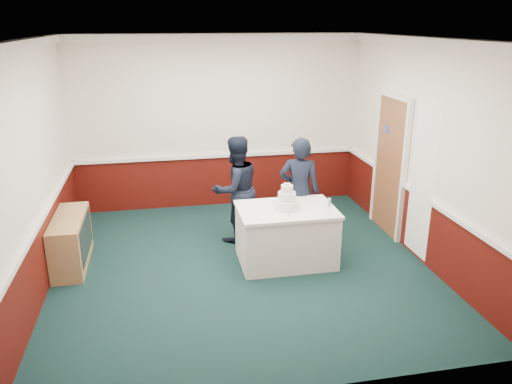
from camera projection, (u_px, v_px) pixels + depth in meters
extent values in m
plane|color=#122C27|center=(242.00, 266.00, 6.85)|extent=(5.00, 5.00, 0.00)
cube|color=white|center=(218.00, 123.00, 8.66)|extent=(5.00, 0.05, 3.00)
cube|color=white|center=(35.00, 172.00, 5.91)|extent=(0.05, 5.00, 3.00)
cube|color=white|center=(419.00, 151.00, 6.81)|extent=(0.05, 5.00, 3.00)
cube|color=white|center=(240.00, 40.00, 5.88)|extent=(5.00, 5.00, 0.05)
cube|color=#450D09|center=(219.00, 181.00, 9.01)|extent=(5.00, 0.02, 0.90)
cube|color=white|center=(218.00, 156.00, 8.84)|extent=(4.98, 0.05, 0.06)
cube|color=white|center=(216.00, 37.00, 8.18)|extent=(5.00, 0.08, 0.12)
cube|color=#905B33|center=(390.00, 167.00, 7.70)|extent=(0.05, 0.90, 2.10)
cube|color=#234799|center=(387.00, 129.00, 7.65)|extent=(0.01, 0.12, 0.12)
cube|color=white|center=(423.00, 178.00, 6.67)|extent=(0.02, 0.60, 2.20)
cube|color=#A77651|center=(71.00, 241.00, 6.79)|extent=(0.40, 1.20, 0.70)
cube|color=black|center=(86.00, 237.00, 6.81)|extent=(0.01, 1.00, 0.50)
cube|color=white|center=(286.00, 236.00, 6.88)|extent=(1.28, 0.88, 0.76)
cube|color=white|center=(287.00, 210.00, 6.75)|extent=(1.32, 0.92, 0.04)
cylinder|color=white|center=(287.00, 204.00, 6.72)|extent=(0.34, 0.34, 0.12)
cylinder|color=silver|center=(287.00, 207.00, 6.74)|extent=(0.35, 0.35, 0.03)
cylinder|color=white|center=(287.00, 196.00, 6.68)|extent=(0.24, 0.24, 0.11)
cylinder|color=silver|center=(287.00, 199.00, 6.70)|extent=(0.25, 0.25, 0.02)
cylinder|color=white|center=(287.00, 189.00, 6.65)|extent=(0.16, 0.16, 0.10)
cylinder|color=silver|center=(287.00, 192.00, 6.66)|extent=(0.17, 0.17, 0.02)
sphere|color=#EDE5C9|center=(287.00, 184.00, 6.63)|extent=(0.03, 0.03, 0.03)
sphere|color=#EDE5C9|center=(289.00, 184.00, 6.65)|extent=(0.03, 0.03, 0.03)
sphere|color=#EDE5C9|center=(285.00, 184.00, 6.65)|extent=(0.03, 0.03, 0.03)
sphere|color=#EDE5C9|center=(289.00, 184.00, 6.61)|extent=(0.03, 0.03, 0.03)
sphere|color=#EDE5C9|center=(285.00, 184.00, 6.61)|extent=(0.03, 0.03, 0.03)
cube|color=silver|center=(288.00, 214.00, 6.55)|extent=(0.04, 0.22, 0.00)
cylinder|color=silver|center=(329.00, 213.00, 6.57)|extent=(0.05, 0.05, 0.01)
cylinder|color=silver|center=(329.00, 210.00, 6.56)|extent=(0.01, 0.01, 0.09)
cylinder|color=silver|center=(329.00, 203.00, 6.52)|extent=(0.04, 0.04, 0.11)
imported|color=black|center=(236.00, 189.00, 7.44)|extent=(0.96, 0.88, 1.62)
imported|color=black|center=(299.00, 192.00, 7.31)|extent=(0.69, 0.56, 1.63)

